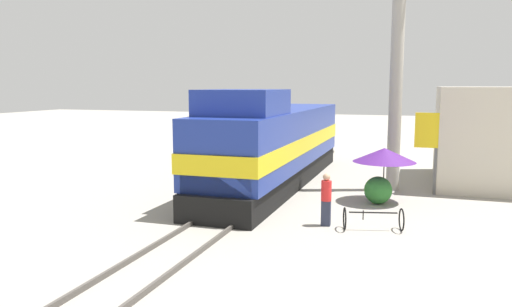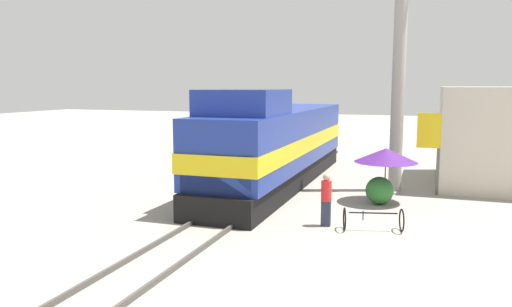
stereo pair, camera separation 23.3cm
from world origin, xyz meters
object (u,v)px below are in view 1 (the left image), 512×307
object	(u,v)px
vendor_umbrella	(384,155)
person_bystander	(326,197)
bicycle	(373,219)
billboard_sign	(437,135)
utility_pole	(396,75)
locomotive	(274,145)

from	to	relation	value
vendor_umbrella	person_bystander	xyz separation A→B (m)	(-1.54, -4.06, -0.93)
bicycle	billboard_sign	bearing A→B (deg)	148.48
person_bystander	bicycle	size ratio (longest dim) A/B	0.89
utility_pole	locomotive	bearing A→B (deg)	-172.01
locomotive	billboard_sign	size ratio (longest dim) A/B	4.42
locomotive	vendor_umbrella	size ratio (longest dim) A/B	6.23
locomotive	bicycle	world-z (taller)	locomotive
locomotive	utility_pole	xyz separation A→B (m)	(5.26, 0.74, 3.14)
utility_pole	bicycle	bearing A→B (deg)	-92.02
locomotive	billboard_sign	xyz separation A→B (m)	(7.00, 0.37, 0.62)
utility_pole	billboard_sign	size ratio (longest dim) A/B	2.89
vendor_umbrella	bicycle	xyz separation A→B (m)	(-0.02, -4.12, -1.51)
vendor_umbrella	person_bystander	size ratio (longest dim) A/B	1.40
utility_pole	vendor_umbrella	distance (m)	4.02
vendor_umbrella	utility_pole	bearing A→B (deg)	85.02
billboard_sign	utility_pole	bearing A→B (deg)	168.11
utility_pole	bicycle	xyz separation A→B (m)	(-0.23, -6.63, -4.65)
person_bystander	bicycle	distance (m)	1.63
utility_pole	person_bystander	xyz separation A→B (m)	(-1.76, -6.57, -4.07)
vendor_umbrella	bicycle	world-z (taller)	vendor_umbrella
bicycle	person_bystander	bearing A→B (deg)	-106.34
vendor_umbrella	billboard_sign	xyz separation A→B (m)	(1.96, 2.14, 0.63)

